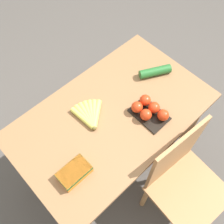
{
  "coord_description": "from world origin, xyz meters",
  "views": [
    {
      "loc": [
        0.52,
        0.55,
        2.06
      ],
      "look_at": [
        0.0,
        0.0,
        0.79
      ],
      "focal_mm": 42.0,
      "sensor_mm": 36.0,
      "label": 1
    }
  ],
  "objects": [
    {
      "name": "cucumber_near",
      "position": [
        -0.4,
        -0.03,
        0.78
      ],
      "size": [
        0.2,
        0.14,
        0.06
      ],
      "color": "#236028",
      "rests_on": "dining_table"
    },
    {
      "name": "dining_table",
      "position": [
        0.0,
        0.0,
        0.63
      ],
      "size": [
        1.17,
        0.71,
        0.76
      ],
      "color": "olive",
      "rests_on": "ground_plane"
    },
    {
      "name": "carrot_bag",
      "position": [
        0.38,
        0.13,
        0.79
      ],
      "size": [
        0.16,
        0.1,
        0.05
      ],
      "color": "orange",
      "rests_on": "dining_table"
    },
    {
      "name": "tomato_pack",
      "position": [
        -0.16,
        0.14,
        0.79
      ],
      "size": [
        0.15,
        0.22,
        0.08
      ],
      "color": "black",
      "rests_on": "dining_table"
    },
    {
      "name": "chair",
      "position": [
        -0.1,
        0.52,
        0.47
      ],
      "size": [
        0.45,
        0.43,
        0.91
      ],
      "rotation": [
        0.0,
        0.0,
        3.06
      ],
      "color": "#A87547",
      "rests_on": "ground_plane"
    },
    {
      "name": "banana_bunch",
      "position": [
        0.1,
        -0.08,
        0.77
      ],
      "size": [
        0.18,
        0.19,
        0.03
      ],
      "color": "brown",
      "rests_on": "dining_table"
    },
    {
      "name": "ground_plane",
      "position": [
        0.0,
        0.0,
        0.0
      ],
      "size": [
        12.0,
        12.0,
        0.0
      ],
      "primitive_type": "plane",
      "color": "#4C4742"
    }
  ]
}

